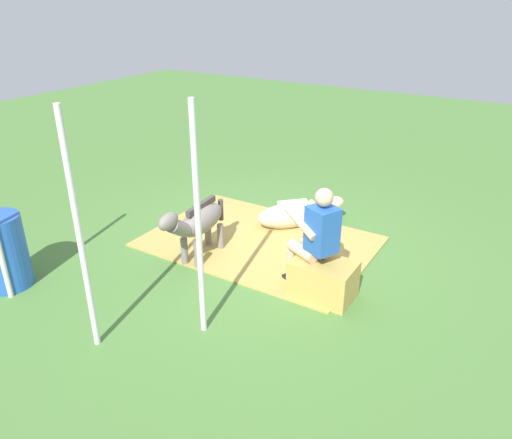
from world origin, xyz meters
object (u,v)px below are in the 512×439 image
at_px(tent_pole_mid, 79,237).
at_px(pony_standing, 198,222).
at_px(person_seated, 315,235).
at_px(pony_lying, 293,215).
at_px(hay_bale, 323,279).
at_px(water_barrel, 3,252).
at_px(tent_pole_left, 198,226).

bearing_deg(tent_pole_mid, pony_standing, -85.41).
xyz_separation_m(person_seated, pony_lying, (0.99, -1.40, -0.53)).
height_order(person_seated, tent_pole_mid, tent_pole_mid).
relative_size(hay_bale, water_barrel, 0.78).
xyz_separation_m(hay_bale, tent_pole_mid, (1.57, 1.94, 0.98)).
distance_m(pony_standing, water_barrel, 2.29).
relative_size(person_seated, tent_pole_left, 0.55).
height_order(hay_bale, tent_pole_mid, tent_pole_mid).
bearing_deg(pony_standing, person_seated, -176.05).
bearing_deg(tent_pole_mid, water_barrel, -7.11).
xyz_separation_m(water_barrel, tent_pole_mid, (-1.72, 0.21, 0.75)).
distance_m(person_seated, pony_standing, 1.58).
relative_size(hay_bale, pony_standing, 0.52).
distance_m(hay_bale, tent_pole_mid, 2.68).
relative_size(pony_lying, tent_pole_mid, 0.48).
bearing_deg(tent_pole_left, pony_standing, -51.05).
bearing_deg(water_barrel, tent_pole_left, -168.21).
height_order(tent_pole_left, tent_pole_mid, same).
relative_size(person_seated, water_barrel, 1.47).
relative_size(hay_bale, tent_pole_mid, 0.29).
height_order(person_seated, water_barrel, person_seated).
bearing_deg(hay_bale, tent_pole_mid, 51.05).
bearing_deg(hay_bale, pony_standing, 2.03).
distance_m(hay_bale, person_seated, 0.53).
distance_m(pony_standing, pony_lying, 1.66).
xyz_separation_m(person_seated, tent_pole_left, (0.64, 1.25, 0.47)).
distance_m(pony_standing, tent_pole_left, 1.61).
bearing_deg(tent_pole_left, pony_lying, -82.65).
bearing_deg(tent_pole_mid, pony_lying, -97.28).
xyz_separation_m(hay_bale, pony_lying, (1.14, -1.45, -0.03)).
bearing_deg(water_barrel, pony_standing, -133.22).
relative_size(water_barrel, tent_pole_left, 0.37).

